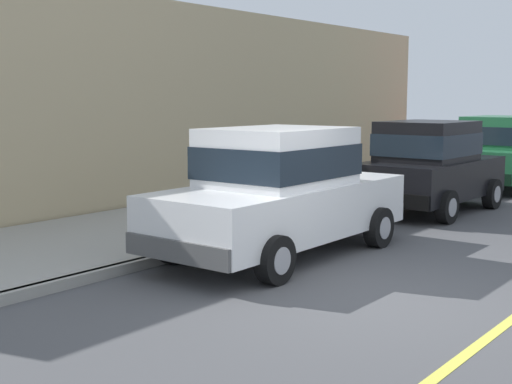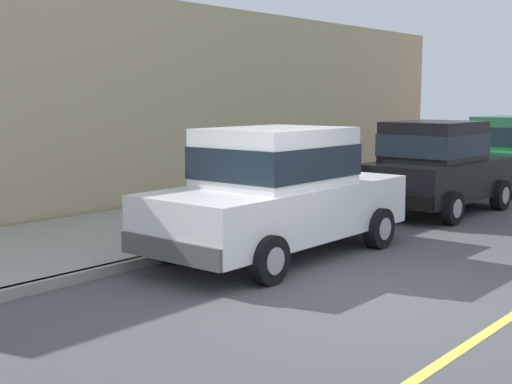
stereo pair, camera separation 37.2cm
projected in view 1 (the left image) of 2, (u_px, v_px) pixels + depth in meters
The scene contains 9 objects.
ground_plane at pixel (373, 296), 8.33m from camera, with size 80.00×80.00×0.00m, color #4C4C4F.
curb at pixel (181, 254), 10.28m from camera, with size 0.16×64.00×0.14m, color gray.
sidewalk at pixel (102, 239), 11.38m from camera, with size 3.60×64.00×0.14m, color #99968E.
lane_centre_line at pixel (508, 322), 7.36m from camera, with size 0.12×57.60×0.01m, color #E0D64C.
car_white_sedan at pixel (280, 191), 10.35m from camera, with size 2.06×4.61×1.92m.
car_black_hatchback at pixel (430, 165), 14.31m from camera, with size 2.01×3.83×1.88m.
car_green_hatchback at pixel (503, 152), 17.84m from camera, with size 2.02×3.84×1.88m.
dog_brown at pixel (222, 206), 12.51m from camera, with size 0.73×0.34×0.49m.
building_facade at pixel (205, 104), 16.16m from camera, with size 0.50×20.00×4.40m, color tan.
Camera 1 is at (3.88, -7.23, 2.37)m, focal length 48.86 mm.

